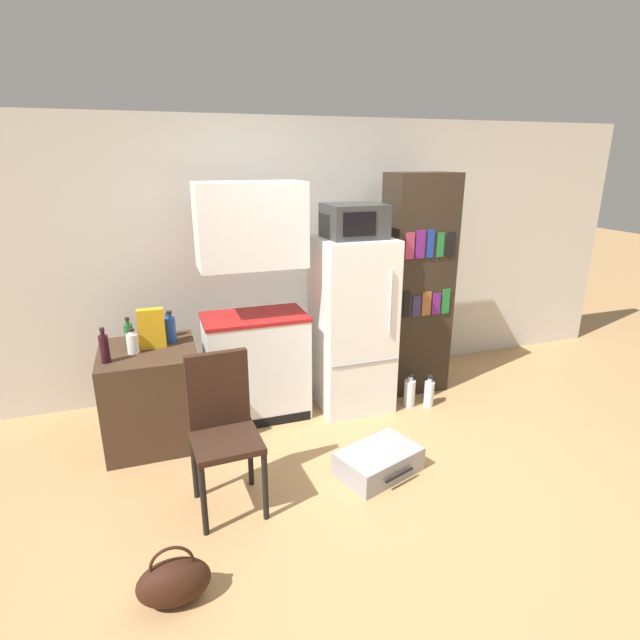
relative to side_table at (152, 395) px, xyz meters
The scene contains 19 objects.
ground_plane 2.02m from the side_table, 38.78° to the right, with size 24.00×24.00×0.00m, color tan.
wall_back 2.08m from the side_table, 23.47° to the left, with size 6.40×0.10×2.45m.
side_table is the anchor object (origin of this frame).
kitchen_hutch 0.99m from the side_table, ahead, with size 0.84×0.49×1.93m.
refrigerator 1.71m from the side_table, ahead, with size 0.61×0.63×1.48m.
microwave 2.08m from the side_table, ahead, with size 0.46×0.42×0.27m.
bookshelf 2.43m from the side_table, ahead, with size 0.58×0.38×1.98m.
bottle_amber_beer 0.48m from the side_table, 97.64° to the left, with size 0.07×0.07×0.14m.
bottle_milk_white 0.46m from the side_table, 154.94° to the right, with size 0.08×0.08×0.19m.
bottle_blue_soda 0.52m from the side_table, 31.20° to the left, with size 0.08×0.08×0.25m.
bottle_ketchup_red 0.54m from the side_table, 54.08° to the left, with size 0.07×0.07×0.19m.
bottle_wine_dark 0.57m from the side_table, 148.55° to the right, with size 0.06×0.06×0.25m.
bottle_green_tall 0.49m from the side_table, 154.12° to the left, with size 0.06×0.06×0.24m.
cereal_box 0.53m from the side_table, 30.77° to the left, with size 0.19×0.07×0.30m.
chair 1.03m from the side_table, 65.98° to the right, with size 0.42×0.42×0.98m.
suitcase_large_flat 1.78m from the side_table, 34.06° to the right, with size 0.64×0.52×0.17m.
handbag 1.65m from the side_table, 88.53° to the right, with size 0.36×0.20×0.33m.
water_bottle_front 2.33m from the side_table, ahead, with size 0.09×0.09×0.29m.
water_bottle_middle 2.16m from the side_table, ahead, with size 0.10×0.10×0.31m.
Camera 1 is at (-1.45, -2.44, 2.10)m, focal length 28.00 mm.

